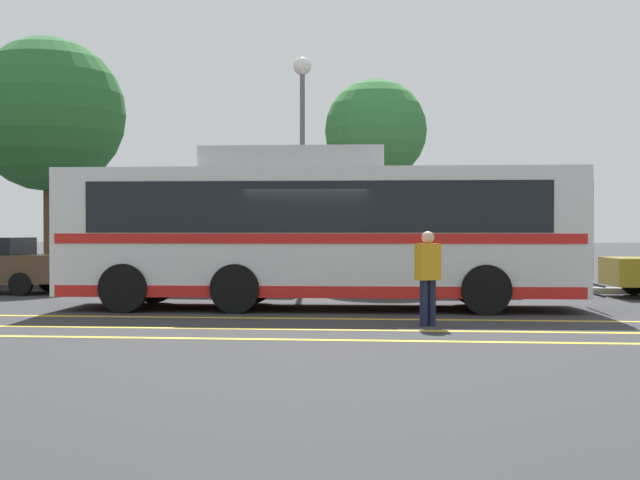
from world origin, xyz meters
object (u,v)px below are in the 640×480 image
(tree_2, at_px, (376,131))
(transit_bus, at_px, (319,229))
(street_lamp, at_px, (302,119))
(pedestrian_0, at_px, (428,272))
(tree_0, at_px, (48,114))
(parked_car_1, at_px, (212,267))
(parked_car_2, at_px, (425,269))

(tree_2, bearing_deg, transit_bus, -96.88)
(street_lamp, xyz_separation_m, tree_2, (2.03, 1.50, -0.19))
(transit_bus, distance_m, street_lamp, 7.00)
(street_lamp, height_order, tree_2, street_lamp)
(transit_bus, height_order, pedestrian_0, transit_bus)
(tree_0, height_order, tree_2, tree_0)
(transit_bus, relative_size, parked_car_1, 2.35)
(tree_2, bearing_deg, tree_0, 175.23)
(tree_0, bearing_deg, parked_car_1, -34.68)
(parked_car_2, bearing_deg, transit_bus, -27.92)
(parked_car_2, xyz_separation_m, pedestrian_0, (-0.08, -7.66, 0.26))
(transit_bus, distance_m, parked_car_2, 5.06)
(transit_bus, height_order, tree_0, tree_0)
(parked_car_1, bearing_deg, pedestrian_0, 41.10)
(transit_bus, bearing_deg, parked_car_1, -143.67)
(pedestrian_0, bearing_deg, transit_bus, 91.22)
(parked_car_1, distance_m, pedestrian_0, 9.26)
(transit_bus, bearing_deg, tree_2, 171.25)
(transit_bus, distance_m, pedestrian_0, 4.06)
(pedestrian_0, distance_m, tree_0, 17.33)
(parked_car_2, bearing_deg, tree_0, -109.11)
(parked_car_2, xyz_separation_m, street_lamp, (-3.43, 1.79, 4.16))
(transit_bus, xyz_separation_m, parked_car_1, (-3.26, 4.15, -1.00))
(pedestrian_0, height_order, street_lamp, street_lamp)
(parked_car_2, bearing_deg, parked_car_1, -87.61)
(street_lamp, bearing_deg, tree_0, 164.37)
(parked_car_1, distance_m, street_lamp, 5.08)
(transit_bus, height_order, street_lamp, street_lamp)
(transit_bus, distance_m, tree_2, 8.26)
(parked_car_1, bearing_deg, parked_car_2, 96.82)
(parked_car_1, bearing_deg, tree_2, 134.55)
(pedestrian_0, bearing_deg, tree_0, 101.97)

